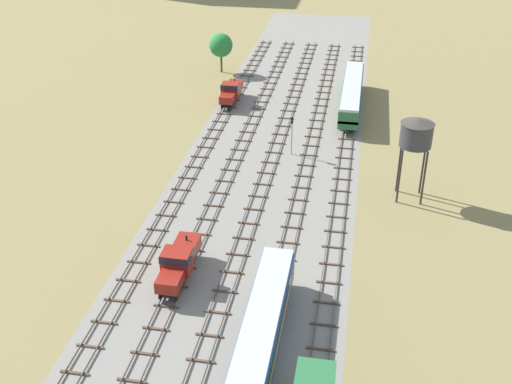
{
  "coord_description": "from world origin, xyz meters",
  "views": [
    {
      "loc": [
        10.89,
        -7.42,
        36.57
      ],
      "look_at": [
        0.0,
        54.0,
        1.5
      ],
      "focal_mm": 44.14,
      "sensor_mm": 36.0,
      "label": 1
    }
  ],
  "objects_px": {
    "shunter_loco_left_mid": "(179,261)",
    "passenger_coach_centre_right_far": "(352,93)",
    "water_tower": "(416,134)",
    "shunter_loco_far_left_midfar": "(231,91)",
    "diesel_railcar_centre_near": "(260,335)",
    "signal_post_nearest": "(292,131)"
  },
  "relations": [
    {
      "from": "shunter_loco_left_mid",
      "to": "signal_post_nearest",
      "type": "relative_size",
      "value": 1.57
    },
    {
      "from": "passenger_coach_centre_right_far",
      "to": "water_tower",
      "type": "bearing_deg",
      "value": -73.64
    },
    {
      "from": "diesel_railcar_centre_near",
      "to": "shunter_loco_far_left_midfar",
      "type": "relative_size",
      "value": 2.42
    },
    {
      "from": "shunter_loco_far_left_midfar",
      "to": "diesel_railcar_centre_near",
      "type": "bearing_deg",
      "value": -75.63
    },
    {
      "from": "diesel_railcar_centre_near",
      "to": "passenger_coach_centre_right_far",
      "type": "distance_m",
      "value": 55.96
    },
    {
      "from": "signal_post_nearest",
      "to": "passenger_coach_centre_right_far",
      "type": "bearing_deg",
      "value": 68.34
    },
    {
      "from": "passenger_coach_centre_right_far",
      "to": "water_tower",
      "type": "distance_m",
      "value": 28.47
    },
    {
      "from": "shunter_loco_left_mid",
      "to": "passenger_coach_centre_right_far",
      "type": "relative_size",
      "value": 0.38
    },
    {
      "from": "passenger_coach_centre_right_far",
      "to": "shunter_loco_far_left_midfar",
      "type": "bearing_deg",
      "value": -177.58
    },
    {
      "from": "diesel_railcar_centre_near",
      "to": "water_tower",
      "type": "distance_m",
      "value": 32.04
    },
    {
      "from": "diesel_railcar_centre_near",
      "to": "shunter_loco_far_left_midfar",
      "type": "height_order",
      "value": "diesel_railcar_centre_near"
    },
    {
      "from": "water_tower",
      "to": "passenger_coach_centre_right_far",
      "type": "bearing_deg",
      "value": 106.36
    },
    {
      "from": "passenger_coach_centre_right_far",
      "to": "signal_post_nearest",
      "type": "xyz_separation_m",
      "value": [
        -7.04,
        -17.72,
        0.82
      ]
    },
    {
      "from": "water_tower",
      "to": "signal_post_nearest",
      "type": "bearing_deg",
      "value": 148.65
    },
    {
      "from": "diesel_railcar_centre_near",
      "to": "water_tower",
      "type": "xyz_separation_m",
      "value": [
        12.56,
        28.96,
        5.5
      ]
    },
    {
      "from": "diesel_railcar_centre_near",
      "to": "water_tower",
      "type": "relative_size",
      "value": 2.08
    },
    {
      "from": "shunter_loco_far_left_midfar",
      "to": "water_tower",
      "type": "height_order",
      "value": "water_tower"
    },
    {
      "from": "shunter_loco_left_mid",
      "to": "water_tower",
      "type": "height_order",
      "value": "water_tower"
    },
    {
      "from": "signal_post_nearest",
      "to": "diesel_railcar_centre_near",
      "type": "bearing_deg",
      "value": -86.47
    },
    {
      "from": "passenger_coach_centre_right_far",
      "to": "water_tower",
      "type": "height_order",
      "value": "water_tower"
    },
    {
      "from": "shunter_loco_left_mid",
      "to": "water_tower",
      "type": "bearing_deg",
      "value": 41.89
    },
    {
      "from": "signal_post_nearest",
      "to": "water_tower",
      "type": "bearing_deg",
      "value": -31.35
    }
  ]
}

